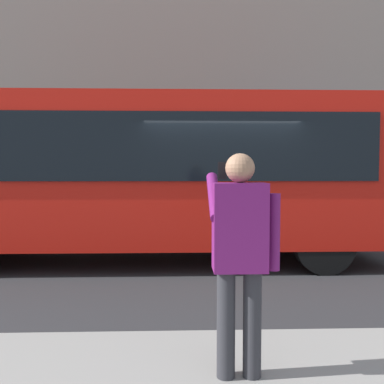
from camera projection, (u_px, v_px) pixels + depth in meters
name	position (u px, v px, depth m)	size (l,w,h in m)	color
ground_plane	(217.00, 264.00, 7.60)	(60.00, 60.00, 0.00)	#2B2B2D
building_facade_far	(199.00, 44.00, 14.07)	(28.00, 1.55, 12.00)	gray
red_bus	(146.00, 172.00, 7.80)	(9.05, 2.54, 3.08)	red
pedestrian_photographer	(240.00, 248.00, 3.12)	(0.53, 0.52, 1.70)	#2D2D33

